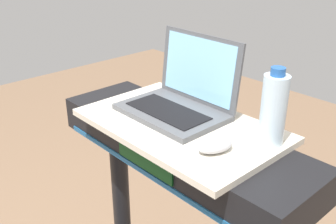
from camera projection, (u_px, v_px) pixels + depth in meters
name	position (u px, v px, depth m)	size (l,w,h in m)	color
desk_board	(180.00, 125.00, 1.21)	(0.62, 0.38, 0.02)	beige
laptop	(180.00, 97.00, 1.26)	(0.33, 0.25, 0.24)	#515459
computer_mouse	(215.00, 146.00, 1.04)	(0.06, 0.10, 0.03)	#B2B2B7
water_bottle	(274.00, 109.00, 1.05)	(0.07, 0.07, 0.22)	silver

